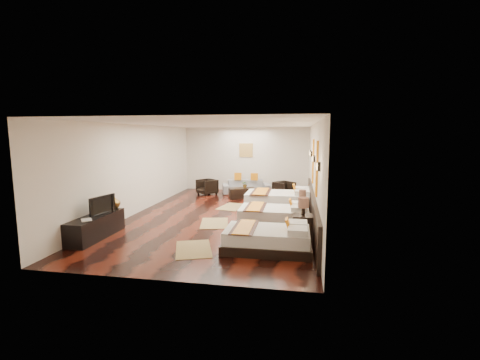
% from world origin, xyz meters
% --- Properties ---
extents(floor, '(5.50, 9.50, 0.01)m').
position_xyz_m(floor, '(0.00, 0.00, 0.00)').
color(floor, black).
rests_on(floor, ground).
extents(ceiling, '(5.50, 9.50, 0.01)m').
position_xyz_m(ceiling, '(0.00, 0.00, 2.80)').
color(ceiling, white).
rests_on(ceiling, floor).
extents(back_wall, '(5.50, 0.01, 2.80)m').
position_xyz_m(back_wall, '(0.00, 4.75, 1.40)').
color(back_wall, silver).
rests_on(back_wall, floor).
extents(left_wall, '(0.01, 9.50, 2.80)m').
position_xyz_m(left_wall, '(-2.75, 0.00, 1.40)').
color(left_wall, silver).
rests_on(left_wall, floor).
extents(right_wall, '(0.01, 9.50, 2.80)m').
position_xyz_m(right_wall, '(2.75, 0.00, 1.40)').
color(right_wall, silver).
rests_on(right_wall, floor).
extents(headboard_panel, '(0.08, 6.60, 0.90)m').
position_xyz_m(headboard_panel, '(2.71, -0.80, 0.45)').
color(headboard_panel, black).
rests_on(headboard_panel, floor).
extents(bed_near, '(1.89, 1.19, 0.72)m').
position_xyz_m(bed_near, '(1.69, -2.89, 0.25)').
color(bed_near, black).
rests_on(bed_near, floor).
extents(bed_mid, '(1.97, 1.24, 0.75)m').
position_xyz_m(bed_mid, '(1.69, -0.86, 0.26)').
color(bed_mid, black).
rests_on(bed_mid, floor).
extents(bed_far, '(2.26, 1.42, 0.86)m').
position_xyz_m(bed_far, '(1.70, 1.20, 0.30)').
color(bed_far, black).
rests_on(bed_far, floor).
extents(nightstand_a, '(0.50, 0.50, 0.98)m').
position_xyz_m(nightstand_a, '(2.44, -1.83, 0.34)').
color(nightstand_a, black).
rests_on(nightstand_a, floor).
extents(nightstand_b, '(0.41, 0.41, 0.81)m').
position_xyz_m(nightstand_b, '(2.44, 0.36, 0.28)').
color(nightstand_b, black).
rests_on(nightstand_b, floor).
extents(jute_mat_near, '(1.11, 1.38, 0.01)m').
position_xyz_m(jute_mat_near, '(0.08, -3.15, 0.01)').
color(jute_mat_near, '#9C824F').
rests_on(jute_mat_near, floor).
extents(jute_mat_mid, '(0.99, 1.33, 0.01)m').
position_xyz_m(jute_mat_mid, '(-0.00, -0.97, 0.01)').
color(jute_mat_mid, '#9C824F').
rests_on(jute_mat_mid, floor).
extents(jute_mat_far, '(0.98, 1.33, 0.01)m').
position_xyz_m(jute_mat_far, '(0.07, 1.22, 0.01)').
color(jute_mat_far, '#9C824F').
rests_on(jute_mat_far, floor).
extents(tv_console, '(0.50, 1.80, 0.55)m').
position_xyz_m(tv_console, '(-2.50, -2.75, 0.28)').
color(tv_console, black).
rests_on(tv_console, floor).
extents(tv, '(0.26, 0.82, 0.47)m').
position_xyz_m(tv, '(-2.45, -2.62, 0.79)').
color(tv, black).
rests_on(tv, tv_console).
extents(book, '(0.35, 0.36, 0.03)m').
position_xyz_m(book, '(-2.50, -3.29, 0.56)').
color(book, black).
rests_on(book, tv_console).
extents(figurine, '(0.41, 0.41, 0.35)m').
position_xyz_m(figurine, '(-2.50, -1.93, 0.73)').
color(figurine, brown).
rests_on(figurine, tv_console).
extents(sofa, '(2.11, 1.27, 0.58)m').
position_xyz_m(sofa, '(0.13, 3.93, 0.29)').
color(sofa, gray).
rests_on(sofa, floor).
extents(armchair_left, '(0.98, 0.99, 0.65)m').
position_xyz_m(armchair_left, '(-1.44, 3.41, 0.32)').
color(armchair_left, black).
rests_on(armchair_left, floor).
extents(armchair_right, '(0.98, 0.98, 0.64)m').
position_xyz_m(armchair_right, '(1.76, 3.34, 0.32)').
color(armchair_right, black).
rests_on(armchair_right, floor).
extents(coffee_table, '(1.11, 0.82, 0.40)m').
position_xyz_m(coffee_table, '(0.13, 2.88, 0.20)').
color(coffee_table, black).
rests_on(coffee_table, floor).
extents(table_plant, '(0.32, 0.30, 0.29)m').
position_xyz_m(table_plant, '(0.25, 2.94, 0.55)').
color(table_plant, '#20541C').
rests_on(table_plant, coffee_table).
extents(orange_panel_a, '(0.04, 0.40, 1.30)m').
position_xyz_m(orange_panel_a, '(2.73, -1.90, 1.70)').
color(orange_panel_a, '#D86014').
rests_on(orange_panel_a, right_wall).
extents(orange_panel_b, '(0.04, 0.40, 1.30)m').
position_xyz_m(orange_panel_b, '(2.73, 0.30, 1.70)').
color(orange_panel_b, '#D86014').
rests_on(orange_panel_b, right_wall).
extents(sconce_near, '(0.07, 0.12, 0.18)m').
position_xyz_m(sconce_near, '(2.70, -3.00, 1.85)').
color(sconce_near, black).
rests_on(sconce_near, right_wall).
extents(sconce_mid, '(0.07, 0.12, 0.18)m').
position_xyz_m(sconce_mid, '(2.70, -0.80, 1.85)').
color(sconce_mid, black).
rests_on(sconce_mid, right_wall).
extents(sconce_far, '(0.07, 0.12, 0.18)m').
position_xyz_m(sconce_far, '(2.70, 1.40, 1.85)').
color(sconce_far, black).
rests_on(sconce_far, right_wall).
extents(sconce_lounge, '(0.07, 0.12, 0.18)m').
position_xyz_m(sconce_lounge, '(2.70, 2.30, 1.85)').
color(sconce_lounge, black).
rests_on(sconce_lounge, right_wall).
extents(gold_artwork, '(0.60, 0.04, 0.60)m').
position_xyz_m(gold_artwork, '(0.00, 4.73, 1.80)').
color(gold_artwork, '#AD873F').
rests_on(gold_artwork, back_wall).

